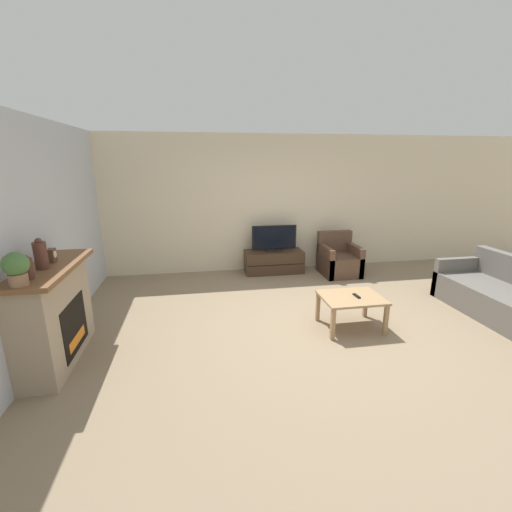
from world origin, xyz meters
The scene contains 13 objects.
ground_plane centered at (0.00, 0.00, 0.00)m, with size 24.00×24.00×0.00m, color #89755B.
wall_back centered at (0.00, 2.68, 1.35)m, with size 12.00×0.06×2.70m.
wall_left centered at (-3.35, 0.00, 1.35)m, with size 0.06×12.00×2.70m.
fireplace centered at (-3.12, -0.33, 0.57)m, with size 0.51×1.42×1.12m.
mantel_vase_left centered at (-3.11, -0.76, 1.23)m, with size 0.11×0.11×0.24m.
mantel_vase_centre_left centered at (-3.11, -0.44, 1.27)m, with size 0.13×0.13×0.33m.
mantel_clock centered at (-3.11, -0.19, 1.20)m, with size 0.08×0.11×0.15m.
potted_plant centered at (-3.11, -0.94, 1.29)m, with size 0.22×0.22×0.31m.
tv_stand centered at (-0.03, 2.36, 0.22)m, with size 1.16×0.49×0.44m.
tv centered at (-0.03, 2.36, 0.69)m, with size 0.89×0.18×0.52m.
armchair centered at (1.22, 2.05, 0.27)m, with size 0.70×0.76×0.82m.
coffee_table centered at (0.46, -0.15, 0.39)m, with size 0.80×0.63×0.45m.
remote centered at (0.52, -0.17, 0.46)m, with size 0.05×0.15×0.02m.
Camera 1 is at (-1.52, -4.11, 2.19)m, focal length 24.00 mm.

